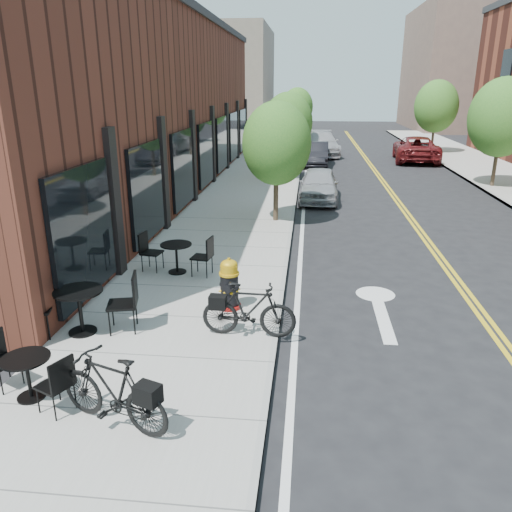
{
  "coord_description": "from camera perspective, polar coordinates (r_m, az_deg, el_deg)",
  "views": [
    {
      "loc": [
        0.44,
        -7.05,
        4.36
      ],
      "look_at": [
        -0.59,
        2.68,
        1.0
      ],
      "focal_mm": 35.0,
      "sensor_mm": 36.0,
      "label": 1
    }
  ],
  "objects": [
    {
      "name": "ground",
      "position": [
        8.3,
        2.13,
        -12.74
      ],
      "size": [
        120.0,
        120.0,
        0.0
      ],
      "primitive_type": "plane",
      "color": "black",
      "rests_on": "ground"
    },
    {
      "name": "sidewalk_near",
      "position": [
        17.75,
        -2.06,
        4.9
      ],
      "size": [
        4.0,
        70.0,
        0.12
      ],
      "primitive_type": "cube",
      "color": "#9E9B93",
      "rests_on": "ground"
    },
    {
      "name": "building_near",
      "position": [
        22.18,
        -12.73,
        16.27
      ],
      "size": [
        5.0,
        28.0,
        7.0
      ],
      "primitive_type": "cube",
      "color": "#492217",
      "rests_on": "ground"
    },
    {
      "name": "bg_building_left",
      "position": [
        55.7,
        -2.85,
        19.56
      ],
      "size": [
        8.0,
        14.0,
        10.0
      ],
      "primitive_type": "cube",
      "color": "#726656",
      "rests_on": "ground"
    },
    {
      "name": "bg_building_right",
      "position": [
        59.16,
        22.59,
        19.16
      ],
      "size": [
        10.0,
        16.0,
        12.0
      ],
      "primitive_type": "cube",
      "color": "brown",
      "rests_on": "ground"
    },
    {
      "name": "tree_near_a",
      "position": [
        16.18,
        2.36,
        12.69
      ],
      "size": [
        2.2,
        2.2,
        3.81
      ],
      "color": "#382B1E",
      "rests_on": "sidewalk_near"
    },
    {
      "name": "tree_near_b",
      "position": [
        24.13,
        3.67,
        14.98
      ],
      "size": [
        2.3,
        2.3,
        3.98
      ],
      "color": "#382B1E",
      "rests_on": "sidewalk_near"
    },
    {
      "name": "tree_near_c",
      "position": [
        32.12,
        4.32,
        15.61
      ],
      "size": [
        2.1,
        2.1,
        3.67
      ],
      "color": "#382B1E",
      "rests_on": "sidewalk_near"
    },
    {
      "name": "tree_near_d",
      "position": [
        40.1,
        4.74,
        16.62
      ],
      "size": [
        2.4,
        2.4,
        4.11
      ],
      "color": "#382B1E",
      "rests_on": "sidewalk_near"
    },
    {
      "name": "tree_far_b",
      "position": [
        24.49,
        26.32,
        14.0
      ],
      "size": [
        2.8,
        2.8,
        4.62
      ],
      "color": "#382B1E",
      "rests_on": "sidewalk_far"
    },
    {
      "name": "tree_far_c",
      "position": [
        36.01,
        19.9,
        15.78
      ],
      "size": [
        2.8,
        2.8,
        4.62
      ],
      "color": "#382B1E",
      "rests_on": "sidewalk_far"
    },
    {
      "name": "fire_hydrant",
      "position": [
        9.9,
        -3.06,
        -3.27
      ],
      "size": [
        0.61,
        0.61,
        1.06
      ],
      "rotation": [
        0.0,
        0.0,
        -0.42
      ],
      "color": "maroon",
      "rests_on": "sidewalk_near"
    },
    {
      "name": "bicycle_left",
      "position": [
        6.88,
        -16.06,
        -14.58
      ],
      "size": [
        1.79,
        1.06,
        1.04
      ],
      "primitive_type": "imported",
      "rotation": [
        0.0,
        0.0,
        -1.93
      ],
      "color": "black",
      "rests_on": "sidewalk_near"
    },
    {
      "name": "bicycle_right",
      "position": [
        8.8,
        -0.81,
        -6.19
      ],
      "size": [
        1.69,
        0.52,
        1.01
      ],
      "primitive_type": "imported",
      "rotation": [
        0.0,
        0.0,
        1.54
      ],
      "color": "black",
      "rests_on": "sidewalk_near"
    },
    {
      "name": "bistro_set_a",
      "position": [
        7.88,
        -24.67,
        -11.92
      ],
      "size": [
        1.58,
        1.01,
        0.84
      ],
      "rotation": [
        0.0,
        0.0,
        -0.43
      ],
      "color": "black",
      "rests_on": "sidewalk_near"
    },
    {
      "name": "bistro_set_b",
      "position": [
        9.43,
        -19.51,
        -5.32
      ],
      "size": [
        2.04,
        1.04,
        1.07
      ],
      "rotation": [
        0.0,
        0.0,
        0.24
      ],
      "color": "black",
      "rests_on": "sidewalk_near"
    },
    {
      "name": "bistro_set_c",
      "position": [
        11.92,
        -9.08,
        0.24
      ],
      "size": [
        1.76,
        0.85,
        0.93
      ],
      "rotation": [
        0.0,
        0.0,
        -0.16
      ],
      "color": "black",
      "rests_on": "sidewalk_near"
    },
    {
      "name": "parked_car_a",
      "position": [
        20.1,
        7.19,
        8.11
      ],
      "size": [
        1.61,
        3.78,
        1.27
      ],
      "primitive_type": "imported",
      "rotation": [
        0.0,
        0.0,
        -0.03
      ],
      "color": "#989AA0",
      "rests_on": "ground"
    },
    {
      "name": "parked_car_b",
      "position": [
        29.32,
        6.87,
        11.52
      ],
      "size": [
        1.47,
        3.97,
        1.3
      ],
      "primitive_type": "imported",
      "rotation": [
        0.0,
        0.0,
        -0.03
      ],
      "color": "black",
      "rests_on": "ground"
    },
    {
      "name": "parked_car_c",
      "position": [
        33.65,
        7.47,
        12.61
      ],
      "size": [
        2.51,
        5.34,
        1.51
      ],
      "primitive_type": "imported",
      "rotation": [
        0.0,
        0.0,
        0.08
      ],
      "color": "#A5A5AA",
      "rests_on": "ground"
    },
    {
      "name": "parked_car_far",
      "position": [
        32.14,
        17.81,
        11.59
      ],
      "size": [
        3.0,
        5.59,
        1.49
      ],
      "primitive_type": "imported",
      "rotation": [
        0.0,
        0.0,
        3.04
      ],
      "color": "maroon",
      "rests_on": "ground"
    }
  ]
}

